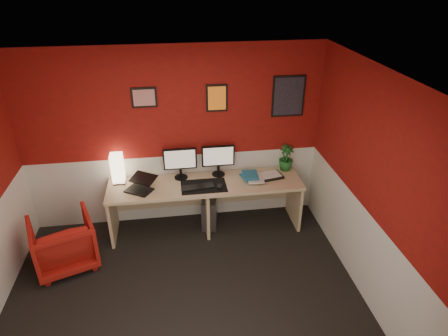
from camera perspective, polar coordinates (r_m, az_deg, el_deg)
ground at (r=4.59m, az=-5.58°, el=-19.47°), size 4.00×3.50×0.01m
ceiling at (r=3.23m, az=-7.66°, el=12.09°), size 4.00×3.50×0.01m
wall_back at (r=5.30m, az=-7.31°, el=4.22°), size 4.00×0.01×2.50m
wall_right at (r=4.27m, az=21.44°, el=-3.90°), size 0.01×3.50×2.50m
wainscot_back at (r=5.64m, az=-6.85°, el=-2.78°), size 4.00×0.01×1.00m
wainscot_right at (r=4.69m, az=19.77°, el=-11.72°), size 0.01×3.50×1.00m
desk at (r=5.44m, az=-2.63°, el=-5.55°), size 2.60×0.65×0.73m
shoji_lamp at (r=5.35m, az=-15.29°, el=-0.17°), size 0.16×0.16×0.40m
laptop at (r=5.13m, az=-12.42°, el=-2.24°), size 0.40×0.37×0.22m
monitor_left at (r=5.26m, az=-6.46°, el=1.32°), size 0.45×0.06×0.58m
monitor_right at (r=5.31m, az=-0.84°, el=1.77°), size 0.45×0.06×0.58m
desk_mat at (r=5.17m, az=-2.98°, el=-2.66°), size 0.60×0.38×0.01m
keyboard at (r=5.14m, az=-3.85°, el=-2.77°), size 0.43×0.19×0.02m
mouse at (r=5.12m, az=-0.67°, el=-2.74°), size 0.08×0.11×0.03m
book_bottom at (r=5.31m, az=2.91°, el=-1.65°), size 0.29×0.34×0.03m
book_middle at (r=5.28m, az=3.46°, el=-1.53°), size 0.24×0.31×0.02m
book_top at (r=5.30m, az=2.70°, el=-1.09°), size 0.23×0.29×0.03m
zen_tray at (r=5.42m, az=6.60°, el=-1.15°), size 0.39×0.32×0.03m
potted_plant at (r=5.57m, az=9.06°, el=1.48°), size 0.24×0.24×0.37m
pc_tower at (r=5.60m, az=-2.10°, el=-6.15°), size 0.28×0.48×0.45m
armchair at (r=5.23m, az=-22.42°, el=-10.02°), size 0.90×0.92×0.66m
art_left at (r=5.08m, az=-11.61°, el=10.07°), size 0.32×0.02×0.26m
art_center at (r=5.13m, az=-1.05°, el=10.20°), size 0.28×0.02×0.36m
art_right at (r=5.33m, az=9.40°, el=10.32°), size 0.44×0.02×0.56m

